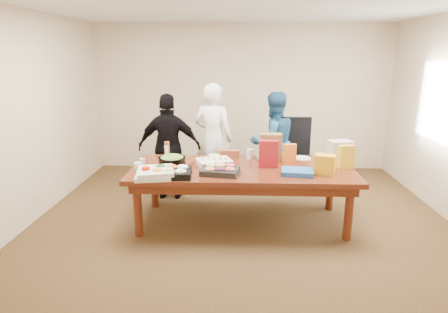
{
  "coord_description": "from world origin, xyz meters",
  "views": [
    {
      "loc": [
        -0.06,
        -4.53,
        2.13
      ],
      "look_at": [
        -0.24,
        0.1,
        0.86
      ],
      "focal_mm": 29.78,
      "sensor_mm": 36.0,
      "label": 1
    }
  ],
  "objects_px": {
    "conference_table": "(242,195)",
    "salad_bowl": "(172,161)",
    "sheet_cake": "(214,162)",
    "person_right": "(273,142)",
    "office_chair": "(297,157)",
    "person_center": "(213,139)"
  },
  "relations": [
    {
      "from": "conference_table",
      "to": "salad_bowl",
      "type": "distance_m",
      "value": 1.01
    },
    {
      "from": "sheet_cake",
      "to": "person_right",
      "type": "bearing_deg",
      "value": 32.85
    },
    {
      "from": "office_chair",
      "to": "person_center",
      "type": "height_order",
      "value": "person_center"
    },
    {
      "from": "person_right",
      "to": "person_center",
      "type": "bearing_deg",
      "value": -19.14
    },
    {
      "from": "person_right",
      "to": "salad_bowl",
      "type": "distance_m",
      "value": 1.82
    },
    {
      "from": "person_center",
      "to": "office_chair",
      "type": "bearing_deg",
      "value": -157.36
    },
    {
      "from": "conference_table",
      "to": "sheet_cake",
      "type": "relative_size",
      "value": 6.62
    },
    {
      "from": "person_right",
      "to": "sheet_cake",
      "type": "height_order",
      "value": "person_right"
    },
    {
      "from": "person_center",
      "to": "sheet_cake",
      "type": "distance_m",
      "value": 1.07
    },
    {
      "from": "person_right",
      "to": "sheet_cake",
      "type": "xyz_separation_m",
      "value": [
        -0.86,
        -1.12,
        -0.01
      ]
    },
    {
      "from": "person_center",
      "to": "person_right",
      "type": "height_order",
      "value": "person_center"
    },
    {
      "from": "salad_bowl",
      "to": "person_center",
      "type": "bearing_deg",
      "value": 67.3
    },
    {
      "from": "person_right",
      "to": "office_chair",
      "type": "bearing_deg",
      "value": 161.0
    },
    {
      "from": "person_center",
      "to": "person_right",
      "type": "bearing_deg",
      "value": -157.4
    },
    {
      "from": "office_chair",
      "to": "person_right",
      "type": "distance_m",
      "value": 0.47
    },
    {
      "from": "person_center",
      "to": "sheet_cake",
      "type": "relative_size",
      "value": 4.1
    },
    {
      "from": "salad_bowl",
      "to": "sheet_cake",
      "type": "bearing_deg",
      "value": 4.82
    },
    {
      "from": "person_center",
      "to": "person_right",
      "type": "xyz_separation_m",
      "value": [
        0.94,
        0.06,
        -0.07
      ]
    },
    {
      "from": "sheet_cake",
      "to": "salad_bowl",
      "type": "xyz_separation_m",
      "value": [
        -0.54,
        -0.05,
        0.02
      ]
    },
    {
      "from": "person_right",
      "to": "sheet_cake",
      "type": "relative_size",
      "value": 3.77
    },
    {
      "from": "person_center",
      "to": "salad_bowl",
      "type": "xyz_separation_m",
      "value": [
        -0.46,
        -1.11,
        -0.06
      ]
    },
    {
      "from": "conference_table",
      "to": "person_right",
      "type": "bearing_deg",
      "value": 67.88
    }
  ]
}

